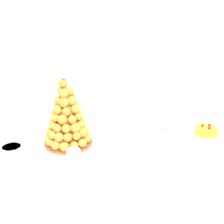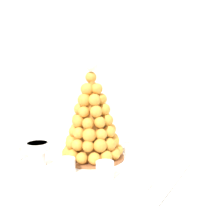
{
  "view_description": "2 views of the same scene",
  "coord_description": "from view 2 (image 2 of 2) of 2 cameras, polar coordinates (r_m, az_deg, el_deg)",
  "views": [
    {
      "loc": [
        -0.34,
        -1.16,
        1.42
      ],
      "look_at": [
        0.03,
        -0.0,
        0.95
      ],
      "focal_mm": 45.03,
      "sensor_mm": 36.0,
      "label": 1
    },
    {
      "loc": [
        0.36,
        -0.85,
        1.16
      ],
      "look_at": [
        -0.05,
        -0.06,
        1.0
      ],
      "focal_mm": 47.84,
      "sensor_mm": 36.0,
      "label": 2
    }
  ],
  "objects": [
    {
      "name": "backdrop_wall",
      "position": [
        1.92,
        16.87,
        12.3
      ],
      "size": [
        4.8,
        0.1,
        2.5
      ],
      "primitive_type": "cube",
      "color": "silver",
      "rests_on": "ground_plane"
    },
    {
      "name": "buffet_table",
      "position": [
        1.03,
        4.14,
        -15.84
      ],
      "size": [
        1.61,
        0.88,
        0.8
      ],
      "color": "brown",
      "rests_on": "ground_plane"
    },
    {
      "name": "serving_tray",
      "position": [
        1.05,
        -5.36,
        -9.79
      ],
      "size": [
        0.65,
        0.36,
        0.02
      ],
      "color": "white",
      "rests_on": "buffet_table"
    },
    {
      "name": "croquembouche",
      "position": [
        1.05,
        -3.78,
        -1.86
      ],
      "size": [
        0.23,
        0.23,
        0.35
      ],
      "color": "brown",
      "rests_on": "serving_tray"
    },
    {
      "name": "dessert_cup_left",
      "position": [
        1.13,
        -18.08,
        -7.45
      ],
      "size": [
        0.05,
        0.05,
        0.05
      ],
      "color": "silver",
      "rests_on": "serving_tray"
    },
    {
      "name": "dessert_cup_mid_left",
      "position": [
        1.04,
        -14.1,
        -8.76
      ],
      "size": [
        0.06,
        0.06,
        0.05
      ],
      "color": "silver",
      "rests_on": "serving_tray"
    },
    {
      "name": "dessert_cup_centre",
      "position": [
        0.96,
        -8.78,
        -10.16
      ],
      "size": [
        0.06,
        0.06,
        0.05
      ],
      "color": "silver",
      "rests_on": "serving_tray"
    },
    {
      "name": "dessert_cup_mid_right",
      "position": [
        0.91,
        -1.36,
        -11.11
      ],
      "size": [
        0.05,
        0.05,
        0.05
      ],
      "color": "silver",
      "rests_on": "serving_tray"
    },
    {
      "name": "dessert_cup_right",
      "position": [
        0.85,
        5.68,
        -12.66
      ],
      "size": [
        0.05,
        0.05,
        0.05
      ],
      "color": "silver",
      "rests_on": "serving_tray"
    },
    {
      "name": "creme_brulee_ramekin",
      "position": [
        1.22,
        -14.07,
        -6.25
      ],
      "size": [
        0.09,
        0.09,
        0.03
      ],
      "color": "white",
      "rests_on": "serving_tray"
    },
    {
      "name": "wine_glass",
      "position": [
        1.28,
        -2.44,
        -0.63
      ],
      "size": [
        0.07,
        0.07,
        0.17
      ],
      "color": "silver",
      "rests_on": "buffet_table"
    }
  ]
}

